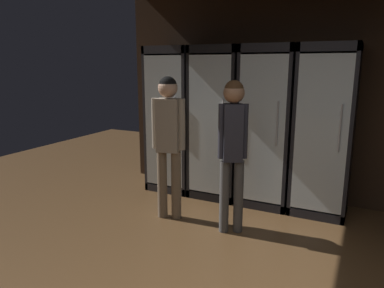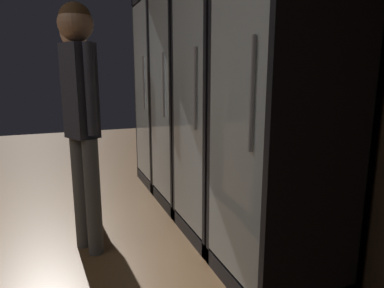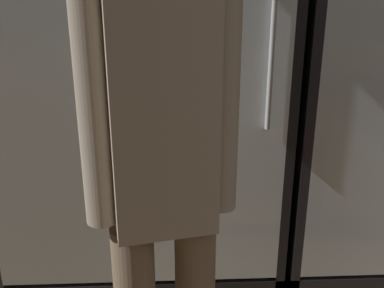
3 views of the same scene
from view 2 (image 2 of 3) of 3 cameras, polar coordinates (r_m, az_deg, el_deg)
name	(u,v)px [view 2 (image 2 of 3)]	position (r m, az deg, el deg)	size (l,w,h in m)	color
wall_back	(382,23)	(1.93, 29.24, 17.32)	(6.00, 0.06, 2.80)	#382619
cooler_far_left	(174,94)	(3.61, -3.11, 8.36)	(0.62, 0.63, 1.95)	#2B2B30
cooler_left	(197,97)	(3.00, 0.90, 7.91)	(0.62, 0.63, 1.95)	black
cooler_center	(233,105)	(2.41, 6.86, 6.57)	(0.62, 0.63, 1.95)	black
cooler_right	(292,115)	(1.87, 16.43, 4.74)	(0.62, 0.63, 1.95)	black
shopper_near	(78,96)	(2.98, -18.60, 7.61)	(0.38, 0.21, 1.60)	#72604C
shopper_far	(81,102)	(2.23, -18.19, 6.67)	(0.27, 0.22, 1.58)	#4C4C4C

